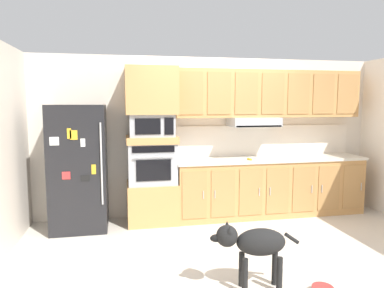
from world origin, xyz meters
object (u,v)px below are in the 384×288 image
Objects in this scene: refrigerator at (79,167)px; dog at (254,243)px; built_in_oven at (152,163)px; microwave at (151,125)px; screwdriver at (250,159)px.

dog is at bearing -49.16° from refrigerator.
refrigerator is 2.51× the size of built_in_oven.
microwave is 1.58m from screwdriver.
microwave is (1.03, 0.07, 0.58)m from refrigerator.
built_in_oven is 1.49m from screwdriver.
screwdriver is at bearing -6.07° from built_in_oven.
refrigerator is 11.87× the size of screwdriver.
microwave reaches higher than screwdriver.
refrigerator reaches higher than built_in_oven.
refrigerator reaches higher than dog.
refrigerator reaches higher than microwave.
built_in_oven is at bearing 173.93° from screwdriver.
dog is (-0.71, -2.00, -0.48)m from screwdriver.
refrigerator is 1.04m from built_in_oven.
dog is (1.81, -2.09, -0.43)m from refrigerator.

